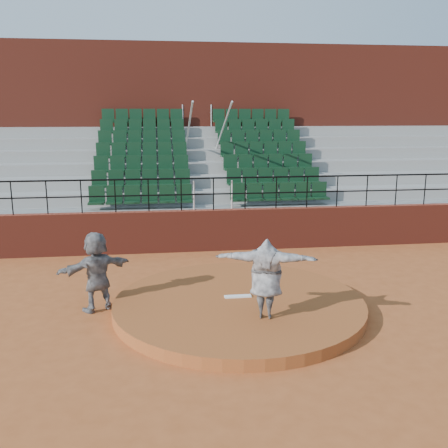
# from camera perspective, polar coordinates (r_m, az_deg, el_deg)

# --- Properties ---
(ground) EXTENTS (90.00, 90.00, 0.00)m
(ground) POSITION_cam_1_polar(r_m,az_deg,el_deg) (11.21, 1.70, -9.80)
(ground) COLOR #A55125
(ground) RESTS_ON ground
(pitchers_mound) EXTENTS (5.50, 5.50, 0.25)m
(pitchers_mound) POSITION_cam_1_polar(r_m,az_deg,el_deg) (11.16, 1.71, -9.20)
(pitchers_mound) COLOR #984C22
(pitchers_mound) RESTS_ON ground
(pitching_rubber) EXTENTS (0.60, 0.15, 0.03)m
(pitching_rubber) POSITION_cam_1_polar(r_m,az_deg,el_deg) (11.25, 1.59, -8.26)
(pitching_rubber) COLOR white
(pitching_rubber) RESTS_ON pitchers_mound
(boundary_wall) EXTENTS (24.00, 0.30, 1.30)m
(boundary_wall) POSITION_cam_1_polar(r_m,az_deg,el_deg) (15.74, -1.19, -0.69)
(boundary_wall) COLOR maroon
(boundary_wall) RESTS_ON ground
(wall_railing) EXTENTS (24.04, 0.05, 1.03)m
(wall_railing) POSITION_cam_1_polar(r_m,az_deg,el_deg) (15.48, -1.22, 4.28)
(wall_railing) COLOR black
(wall_railing) RESTS_ON boundary_wall
(seating_deck) EXTENTS (24.00, 5.97, 4.63)m
(seating_deck) POSITION_cam_1_polar(r_m,az_deg,el_deg) (19.16, -2.42, 4.11)
(seating_deck) COLOR gray
(seating_deck) RESTS_ON ground
(press_box_facade) EXTENTS (24.00, 3.00, 7.10)m
(press_box_facade) POSITION_cam_1_polar(r_m,az_deg,el_deg) (22.90, -3.38, 10.79)
(press_box_facade) COLOR maroon
(press_box_facade) RESTS_ON ground
(pitcher) EXTENTS (2.07, 1.07, 1.63)m
(pitcher) POSITION_cam_1_polar(r_m,az_deg,el_deg) (9.97, 4.83, -6.22)
(pitcher) COLOR black
(pitcher) RESTS_ON pitchers_mound
(fielder) EXTENTS (1.70, 1.24, 1.78)m
(fielder) POSITION_cam_1_polar(r_m,az_deg,el_deg) (11.28, -14.36, -5.25)
(fielder) COLOR black
(fielder) RESTS_ON ground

